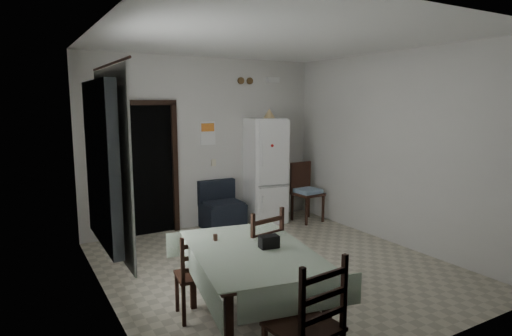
{
  "coord_description": "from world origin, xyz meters",
  "views": [
    {
      "loc": [
        -2.92,
        -4.52,
        2.14
      ],
      "look_at": [
        0.0,
        0.5,
        1.25
      ],
      "focal_mm": 30.0,
      "sensor_mm": 36.0,
      "label": 1
    }
  ],
  "objects": [
    {
      "name": "vent_right",
      "position": [
        0.88,
        2.23,
        2.52
      ],
      "size": [
        0.12,
        0.03,
        0.12
      ],
      "primitive_type": "cylinder",
      "rotation": [
        1.57,
        0.0,
        0.0
      ],
      "color": "brown",
      "rests_on": "ground"
    },
    {
      "name": "dining_chair_near_head",
      "position": [
        -1.16,
        -2.18,
        0.55
      ],
      "size": [
        0.51,
        0.51,
        1.09
      ],
      "primitive_type": null,
      "rotation": [
        0.0,
        0.0,
        3.25
      ],
      "color": "black",
      "rests_on": "ground"
    },
    {
      "name": "tan_cone",
      "position": [
        1.06,
        1.86,
        1.95
      ],
      "size": [
        0.22,
        0.22,
        0.17
      ],
      "primitive_type": "cone",
      "rotation": [
        0.0,
        0.0,
        -0.08
      ],
      "color": "tan",
      "rests_on": "fridge"
    },
    {
      "name": "navy_seat",
      "position": [
        0.17,
        1.93,
        0.4
      ],
      "size": [
        0.68,
        0.66,
        0.81
      ],
      "primitive_type": null,
      "rotation": [
        0.0,
        0.0,
        -0.02
      ],
      "color": "black",
      "rests_on": "ground"
    },
    {
      "name": "black_bag",
      "position": [
        -0.92,
        -1.32,
        0.88
      ],
      "size": [
        0.19,
        0.13,
        0.11
      ],
      "primitive_type": "cube",
      "rotation": [
        0.0,
        0.0,
        -0.12
      ],
      "color": "black",
      "rests_on": "dining_table"
    },
    {
      "name": "wall_right",
      "position": [
        2.1,
        0.0,
        1.45
      ],
      "size": [
        0.02,
        4.5,
        2.9
      ],
      "primitive_type": null,
      "color": "silver",
      "rests_on": "ground"
    },
    {
      "name": "light_switch",
      "position": [
        0.15,
        2.24,
        1.1
      ],
      "size": [
        0.08,
        0.02,
        0.12
      ],
      "primitive_type": "cube",
      "color": "beige",
      "rests_on": "ground"
    },
    {
      "name": "calendar",
      "position": [
        0.05,
        2.24,
        1.62
      ],
      "size": [
        0.28,
        0.02,
        0.4
      ],
      "primitive_type": "cube",
      "color": "white",
      "rests_on": "ground"
    },
    {
      "name": "doorway",
      "position": [
        -1.05,
        2.45,
        1.06
      ],
      "size": [
        1.06,
        0.52,
        2.22
      ],
      "color": "black",
      "rests_on": "ground"
    },
    {
      "name": "emergency_light",
      "position": [
        1.35,
        2.21,
        2.55
      ],
      "size": [
        0.25,
        0.07,
        0.09
      ],
      "primitive_type": "cube",
      "color": "white",
      "rests_on": "ground"
    },
    {
      "name": "vent_left",
      "position": [
        0.7,
        2.23,
        2.52
      ],
      "size": [
        0.12,
        0.03,
        0.12
      ],
      "primitive_type": "cylinder",
      "rotation": [
        1.57,
        0.0,
        0.0
      ],
      "color": "brown",
      "rests_on": "ground"
    },
    {
      "name": "ceiling",
      "position": [
        0.0,
        0.0,
        2.9
      ],
      "size": [
        4.2,
        4.5,
        0.02
      ],
      "primitive_type": null,
      "color": "white",
      "rests_on": "ground"
    },
    {
      "name": "wall_left",
      "position": [
        -2.1,
        0.0,
        1.45
      ],
      "size": [
        0.02,
        4.5,
        2.9
      ],
      "primitive_type": null,
      "color": "silver",
      "rests_on": "ground"
    },
    {
      "name": "wall_back",
      "position": [
        0.0,
        2.25,
        1.45
      ],
      "size": [
        4.2,
        0.02,
        2.9
      ],
      "primitive_type": null,
      "color": "silver",
      "rests_on": "ground"
    },
    {
      "name": "dining_chair_far_left",
      "position": [
        -1.4,
        -0.7,
        0.44
      ],
      "size": [
        0.43,
        0.43,
        0.88
      ],
      "primitive_type": null,
      "rotation": [
        0.0,
        0.0,
        2.99
      ],
      "color": "black",
      "rests_on": "ground"
    },
    {
      "name": "corner_chair",
      "position": [
        1.69,
        1.55,
        0.53
      ],
      "size": [
        0.5,
        0.5,
        1.07
      ],
      "primitive_type": null,
      "rotation": [
        0.0,
        0.0,
        0.08
      ],
      "color": "black",
      "rests_on": "ground"
    },
    {
      "name": "fridge",
      "position": [
        1.01,
        1.93,
        0.94
      ],
      "size": [
        0.68,
        0.68,
        1.87
      ],
      "primitive_type": null,
      "rotation": [
        0.0,
        0.0,
        -0.13
      ],
      "color": "white",
      "rests_on": "ground"
    },
    {
      "name": "curtain_rod",
      "position": [
        -2.03,
        -0.2,
        2.5
      ],
      "size": [
        0.02,
        1.6,
        0.02
      ],
      "primitive_type": "cylinder",
      "rotation": [
        1.57,
        0.0,
        0.0
      ],
      "color": "black",
      "rests_on": "ground"
    },
    {
      "name": "calendar_image",
      "position": [
        0.05,
        2.23,
        1.72
      ],
      "size": [
        0.24,
        0.01,
        0.14
      ],
      "primitive_type": "cube",
      "color": "orange",
      "rests_on": "ground"
    },
    {
      "name": "dining_table",
      "position": [
        -1.08,
        -1.28,
        0.41
      ],
      "size": [
        1.3,
        1.73,
        0.82
      ],
      "primitive_type": null,
      "rotation": [
        0.0,
        0.0,
        -0.18
      ],
      "color": "#A1B49A",
      "rests_on": "ground"
    },
    {
      "name": "wall_front",
      "position": [
        0.0,
        -2.25,
        1.45
      ],
      "size": [
        4.2,
        0.02,
        2.9
      ],
      "primitive_type": null,
      "color": "silver",
      "rests_on": "ground"
    },
    {
      "name": "dining_chair_far_right",
      "position": [
        -0.74,
        -0.76,
        0.53
      ],
      "size": [
        0.53,
        0.53,
        1.07
      ],
      "primitive_type": null,
      "rotation": [
        0.0,
        0.0,
        3.32
      ],
      "color": "black",
      "rests_on": "ground"
    },
    {
      "name": "curtain",
      "position": [
        -2.04,
        -0.2,
        1.55
      ],
      "size": [
        0.02,
        1.45,
        1.85
      ],
      "primitive_type": "cube",
      "color": "beige",
      "rests_on": "ground"
    },
    {
      "name": "window_recess",
      "position": [
        -2.15,
        -0.2,
        1.55
      ],
      "size": [
        0.1,
        1.2,
        1.6
      ],
      "primitive_type": "cube",
      "color": "silver",
      "rests_on": "ground"
    },
    {
      "name": "ground",
      "position": [
        0.0,
        0.0,
        0.0
      ],
      "size": [
        4.5,
        4.5,
        0.0
      ],
      "primitive_type": "plane",
      "color": "#A69F88",
      "rests_on": "ground"
    }
  ]
}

